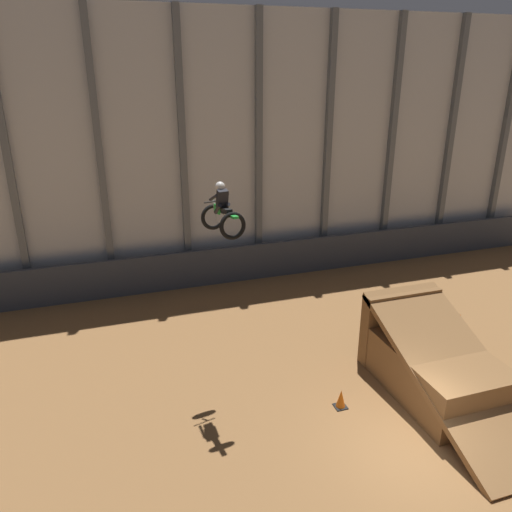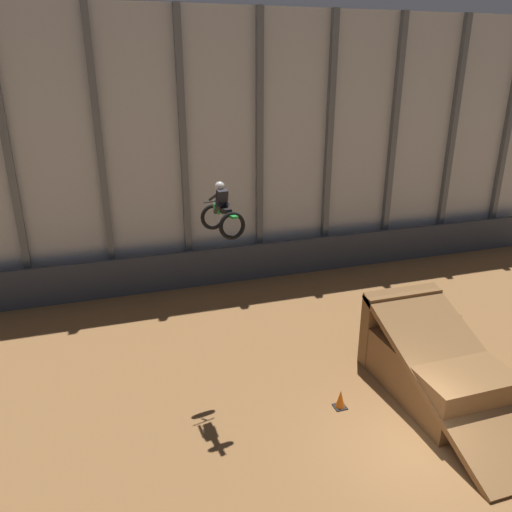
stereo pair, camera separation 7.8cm
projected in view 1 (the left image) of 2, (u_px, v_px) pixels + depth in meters
ground_plane at (412, 453)px, 12.94m from camera, size 60.00×60.00×0.00m
arena_back_wall at (257, 151)px, 22.24m from camera, size 32.00×0.40×11.68m
lower_barrier at (262, 261)px, 23.35m from camera, size 31.36×0.20×1.70m
dirt_ramp at (431, 363)px, 15.27m from camera, size 2.70×6.31×2.67m
rider_bike_solo at (222, 213)px, 13.36m from camera, size 0.93×1.78×1.51m
traffic_cone_near_ramp at (459, 321)px, 19.01m from camera, size 0.36×0.36×0.58m
traffic_cone_arena_edge at (341, 399)px, 14.59m from camera, size 0.36×0.36×0.58m
hay_bale_trackside at (472, 361)px, 16.44m from camera, size 0.85×1.04×0.57m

